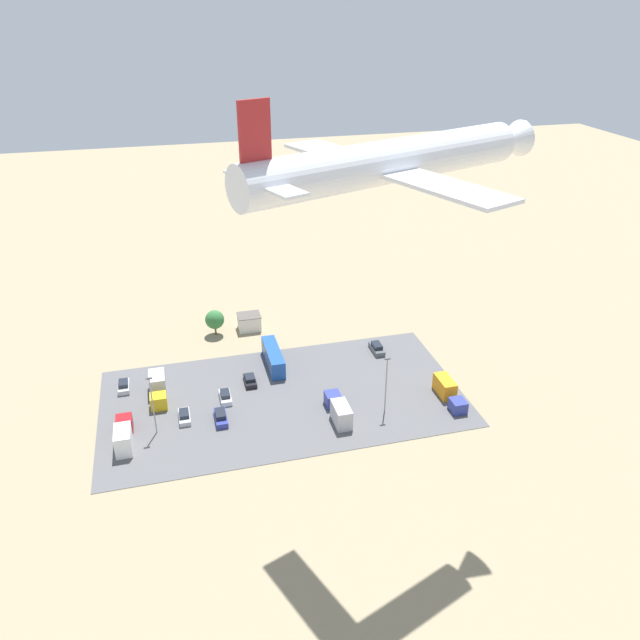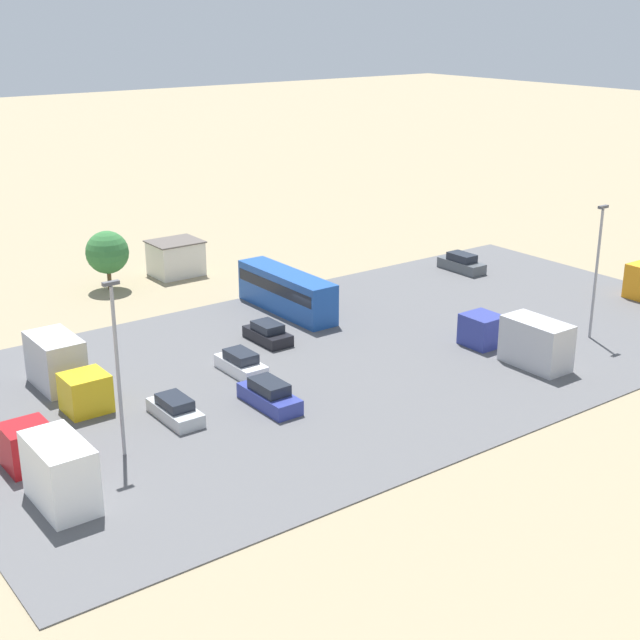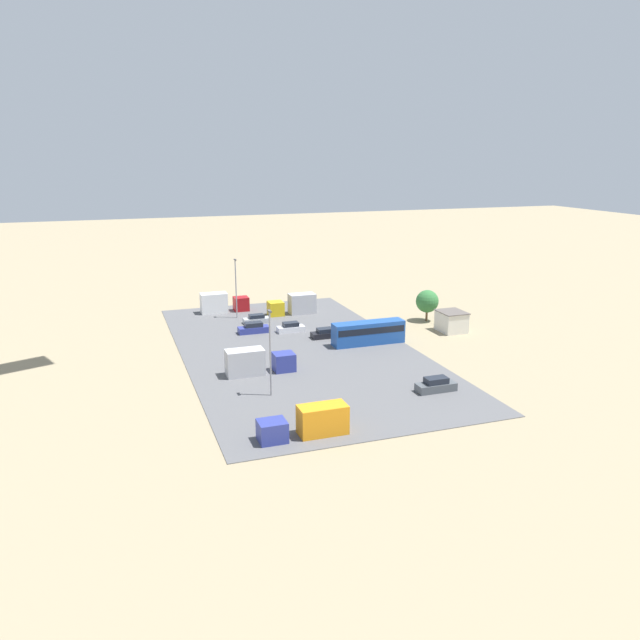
# 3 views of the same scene
# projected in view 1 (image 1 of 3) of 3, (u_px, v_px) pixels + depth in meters

# --- Properties ---
(ground_plane) EXTENTS (400.00, 400.00, 0.00)m
(ground_plane) POSITION_uv_depth(u_px,v_px,m) (276.00, 377.00, 109.17)
(ground_plane) COLOR gray
(parking_lot_surface) EXTENTS (59.01, 31.36, 0.08)m
(parking_lot_surface) POSITION_uv_depth(u_px,v_px,m) (283.00, 398.00, 103.48)
(parking_lot_surface) COLOR #565659
(parking_lot_surface) RESTS_ON ground
(shed_building) EXTENTS (4.52, 3.86, 3.18)m
(shed_building) POSITION_uv_depth(u_px,v_px,m) (249.00, 322.00, 124.17)
(shed_building) COLOR silver
(shed_building) RESTS_ON ground
(bus) EXTENTS (2.49, 10.57, 3.28)m
(bus) POSITION_uv_depth(u_px,v_px,m) (273.00, 357.00, 111.77)
(bus) COLOR #1E4C9E
(bus) RESTS_ON ground
(parked_car_0) EXTENTS (1.79, 4.68, 1.66)m
(parked_car_0) POSITION_uv_depth(u_px,v_px,m) (377.00, 348.00, 116.59)
(parked_car_0) COLOR #4C5156
(parked_car_0) RESTS_ON ground
(parked_car_1) EXTENTS (1.74, 4.20, 1.52)m
(parked_car_1) POSITION_uv_depth(u_px,v_px,m) (225.00, 397.00, 102.64)
(parked_car_1) COLOR silver
(parked_car_1) RESTS_ON ground
(parked_car_2) EXTENTS (1.74, 4.27, 1.40)m
(parked_car_2) POSITION_uv_depth(u_px,v_px,m) (184.00, 416.00, 97.94)
(parked_car_2) COLOR #ADB2B7
(parked_car_2) RESTS_ON ground
(parked_car_3) EXTENTS (1.88, 4.04, 1.45)m
(parked_car_3) POSITION_uv_depth(u_px,v_px,m) (250.00, 380.00, 107.04)
(parked_car_3) COLOR black
(parked_car_3) RESTS_ON ground
(parked_car_4) EXTENTS (1.82, 4.72, 1.65)m
(parked_car_4) POSITION_uv_depth(u_px,v_px,m) (221.00, 417.00, 97.58)
(parked_car_4) COLOR navy
(parked_car_4) RESTS_ON ground
(parked_car_5) EXTENTS (1.83, 4.12, 1.53)m
(parked_car_5) POSITION_uv_depth(u_px,v_px,m) (124.00, 386.00, 105.39)
(parked_car_5) COLOR #ADB2B7
(parked_car_5) RESTS_ON ground
(parked_truck_0) EXTENTS (2.32, 8.80, 2.91)m
(parked_truck_0) POSITION_uv_depth(u_px,v_px,m) (448.00, 392.00, 102.66)
(parked_truck_0) COLOR navy
(parked_truck_0) RESTS_ON ground
(parked_truck_1) EXTENTS (2.40, 8.62, 3.25)m
(parked_truck_1) POSITION_uv_depth(u_px,v_px,m) (339.00, 410.00, 97.84)
(parked_truck_1) COLOR navy
(parked_truck_1) RESTS_ON ground
(parked_truck_2) EXTENTS (2.60, 8.15, 3.38)m
(parked_truck_2) POSITION_uv_depth(u_px,v_px,m) (158.00, 388.00, 103.18)
(parked_truck_2) COLOR gold
(parked_truck_2) RESTS_ON ground
(parked_truck_3) EXTENTS (2.39, 8.23, 3.43)m
(parked_truck_3) POSITION_uv_depth(u_px,v_px,m) (124.00, 435.00, 92.07)
(parked_truck_3) COLOR maroon
(parked_truck_3) RESTS_ON ground
(tree_near_shed) EXTENTS (3.70, 3.70, 5.18)m
(tree_near_shed) POSITION_uv_depth(u_px,v_px,m) (215.00, 320.00, 121.38)
(tree_near_shed) COLOR brown
(tree_near_shed) RESTS_ON ground
(light_pole_lot_centre) EXTENTS (0.90, 0.28, 9.89)m
(light_pole_lot_centre) POSITION_uv_depth(u_px,v_px,m) (153.00, 403.00, 92.77)
(light_pole_lot_centre) COLOR gray
(light_pole_lot_centre) RESTS_ON ground
(light_pole_lot_edge) EXTENTS (0.90, 0.28, 9.92)m
(light_pole_lot_edge) POSITION_uv_depth(u_px,v_px,m) (386.00, 383.00, 97.61)
(light_pole_lot_edge) COLOR gray
(light_pole_lot_edge) RESTS_ON ground
(airplane) EXTENTS (33.96, 27.96, 8.77)m
(airplane) POSITION_uv_depth(u_px,v_px,m) (399.00, 160.00, 58.56)
(airplane) COLOR white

